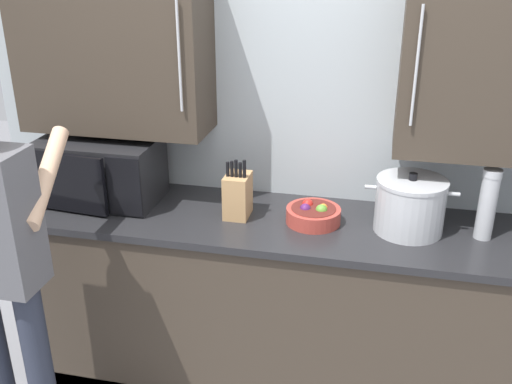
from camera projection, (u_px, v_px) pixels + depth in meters
The scene contains 7 objects.
back_wall_tiled at pixel (303, 85), 2.73m from camera, with size 3.22×0.44×2.85m.
counter_unit at pixel (288, 307), 2.89m from camera, with size 2.67×0.62×0.94m.
microwave_oven at pixel (94, 170), 2.87m from camera, with size 0.58×0.39×0.31m.
knife_block at pixel (238, 195), 2.71m from camera, with size 0.11×0.15×0.29m.
stock_pot at pixel (410, 205), 2.56m from camera, with size 0.40×0.31×0.27m.
fruit_bowl at pixel (313, 214), 2.67m from camera, with size 0.25×0.25×0.10m.
thermos_flask at pixel (487, 204), 2.49m from camera, with size 0.08×0.08×0.31m.
Camera 1 is at (0.38, -1.68, 2.13)m, focal length 41.31 mm.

